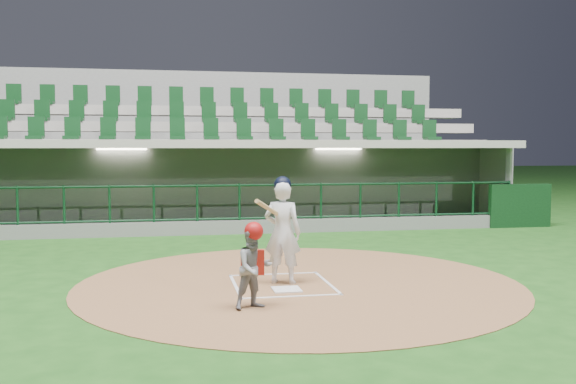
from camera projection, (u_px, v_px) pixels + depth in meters
name	position (u px, v px, depth m)	size (l,w,h in m)	color
ground	(279.00, 282.00, 10.60)	(120.00, 120.00, 0.00)	#174413
dirt_circle	(299.00, 283.00, 10.46)	(7.20, 7.20, 0.01)	brown
home_plate	(287.00, 289.00, 9.91)	(0.43, 0.43, 0.02)	silver
batter_box_chalk	(282.00, 284.00, 10.30)	(1.55, 1.80, 0.01)	silver
dugout_structure	(234.00, 192.00, 18.21)	(16.40, 3.70, 3.00)	slate
seating_deck	(223.00, 171.00, 21.20)	(17.00, 6.72, 5.15)	slate
batter	(282.00, 230.00, 10.36)	(0.90, 0.95, 1.74)	white
catcher	(254.00, 266.00, 8.76)	(0.65, 0.58, 1.19)	gray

